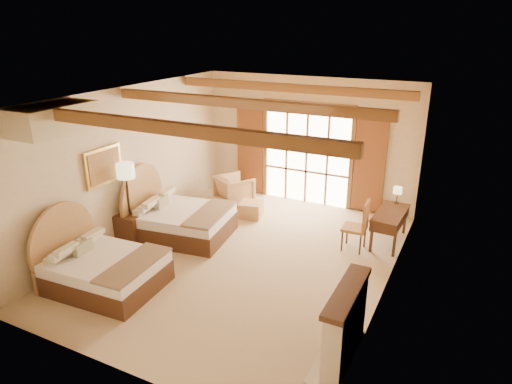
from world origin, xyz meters
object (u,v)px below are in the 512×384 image
Objects in this scene: bed_near at (99,266)px; armchair at (234,190)px; bed_far at (176,217)px; nightstand at (131,228)px; desk at (389,226)px.

bed_near reaches higher than armchair.
bed_far reaches higher than armchair.
armchair is (0.26, 4.45, -0.00)m from bed_near.
armchair is at bearing 83.42° from bed_near.
bed_near is at bearing -71.62° from nightstand.
armchair is (0.93, 2.84, 0.07)m from nightstand.
bed_near is 4.46m from armchair.
bed_far is 2.68× the size of armchair.
desk is at bearing 40.05° from bed_near.
bed_far is 0.97m from nightstand.
bed_far reaches higher than desk.
armchair is at bearing 75.12° from bed_far.
bed_near reaches higher than desk.
bed_far reaches higher than nightstand.
armchair is at bearing 175.93° from desk.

